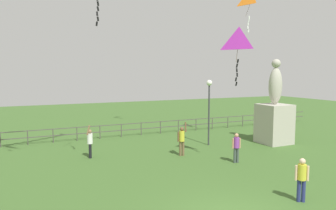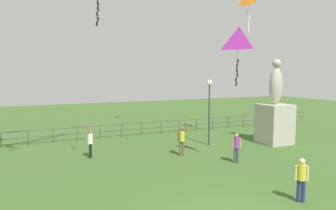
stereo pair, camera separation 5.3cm
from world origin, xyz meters
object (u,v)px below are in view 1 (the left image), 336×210
Objects in this scene: statue_monument at (274,117)px; person_3 at (90,141)px; person_1 at (302,177)px; person_4 at (236,146)px; person_0 at (182,139)px; kite_1 at (239,41)px; lamppost at (209,98)px.

person_3 is (-11.60, 1.29, -0.81)m from statue_monument.
person_1 is 1.04× the size of person_4.
statue_monument is 5.69m from person_4.
kite_1 is at bearing -55.97° from person_0.
kite_1 is (0.67, 4.71, 5.22)m from person_1.
kite_1 is (1.75, -2.59, 5.18)m from person_0.
statue_monument is 2.89× the size of person_0.
person_3 is at bearing 179.77° from lamppost.
person_0 is 1.24× the size of person_4.
kite_1 reaches higher than person_3.
person_3 is 1.20× the size of person_4.
person_0 is at bearing 124.03° from kite_1.
person_4 is at bearing -50.54° from person_0.
person_0 is 3.04m from person_4.
person_4 is (0.85, 4.95, -0.04)m from person_1.
person_0 reaches higher than person_1.
statue_monument is 7.37m from kite_1.
person_4 is 5.26m from kite_1.
person_1 is (-1.62, -8.88, -2.12)m from lamppost.
person_0 is at bearing 98.42° from person_1.
statue_monument reaches higher than lamppost.
person_0 is at bearing 129.46° from person_4.
kite_1 reaches higher than person_4.
kite_1 is (-5.13, -2.92, 4.40)m from statue_monument.
person_3 reaches higher than person_4.
person_3 is at bearing 149.24° from person_4.
lamppost is at bearing 79.65° from person_1.
person_4 is 0.54× the size of kite_1.
person_0 is at bearing -18.87° from person_3.
statue_monument reaches higher than person_1.
person_0 is 4.99m from person_3.
statue_monument reaches higher than person_3.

